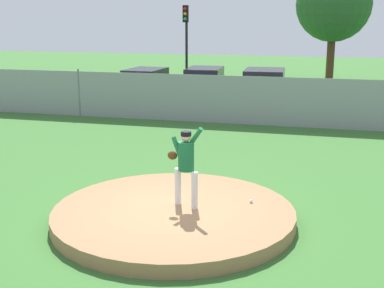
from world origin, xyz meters
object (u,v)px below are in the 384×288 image
object	(u,v)px
parked_car_navy	(204,86)
traffic_cone_orange	(338,102)
pitcher_youth	(186,161)
traffic_light_near	(186,33)
parked_car_silver	(146,86)
parked_car_burgundy	(264,89)
baseball	(251,201)

from	to	relation	value
parked_car_navy	traffic_cone_orange	xyz separation A→B (m)	(6.23, 0.04, -0.54)
pitcher_youth	traffic_light_near	size ratio (longest dim) A/B	0.36
parked_car_silver	traffic_light_near	size ratio (longest dim) A/B	0.92
parked_car_burgundy	parked_car_silver	size ratio (longest dim) A/B	1.02
parked_car_navy	baseball	bearing A→B (deg)	-72.82
traffic_light_near	parked_car_navy	bearing A→B (deg)	-62.89
pitcher_youth	baseball	bearing A→B (deg)	23.02
pitcher_youth	parked_car_silver	bearing A→B (deg)	112.67
parked_car_silver	traffic_cone_orange	world-z (taller)	parked_car_silver
parked_car_navy	traffic_cone_orange	world-z (taller)	parked_car_navy
parked_car_burgundy	parked_car_navy	size ratio (longest dim) A/B	1.00
traffic_light_near	parked_car_burgundy	bearing A→B (deg)	-41.76
parked_car_burgundy	traffic_cone_orange	world-z (taller)	parked_car_burgundy
pitcher_youth	parked_car_navy	world-z (taller)	pitcher_youth
baseball	parked_car_navy	distance (m)	14.67
parked_car_navy	traffic_light_near	world-z (taller)	traffic_light_near
parked_car_burgundy	traffic_light_near	xyz separation A→B (m)	(-4.89, 4.36, 2.36)
baseball	traffic_light_near	world-z (taller)	traffic_light_near
parked_car_burgundy	traffic_cone_orange	distance (m)	3.40
parked_car_navy	pitcher_youth	bearing A→B (deg)	-78.10
pitcher_youth	traffic_cone_orange	world-z (taller)	pitcher_youth
parked_car_navy	parked_car_silver	distance (m)	2.90
pitcher_youth	baseball	world-z (taller)	pitcher_youth
parked_car_silver	parked_car_navy	bearing A→B (deg)	5.82
pitcher_youth	parked_car_silver	xyz separation A→B (m)	(-5.95, 14.25, -0.48)
baseball	parked_car_burgundy	size ratio (longest dim) A/B	0.02
baseball	parked_car_burgundy	bearing A→B (deg)	95.97
parked_car_navy	traffic_light_near	bearing A→B (deg)	117.11
baseball	traffic_light_near	distance (m)	19.14
parked_car_navy	traffic_cone_orange	distance (m)	6.25
parked_car_silver	traffic_light_near	xyz separation A→B (m)	(0.92, 4.13, 2.42)
traffic_light_near	baseball	bearing A→B (deg)	-70.57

